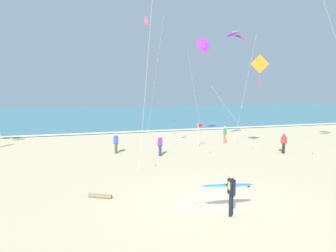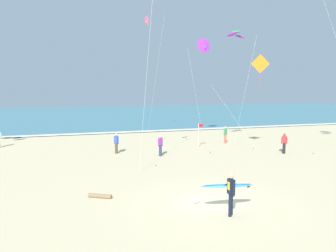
{
  "view_description": "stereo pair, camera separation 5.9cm",
  "coord_description": "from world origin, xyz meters",
  "px_view_note": "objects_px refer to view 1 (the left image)",
  "views": [
    {
      "loc": [
        -6.41,
        -12.86,
        4.97
      ],
      "look_at": [
        -0.7,
        4.08,
        3.02
      ],
      "focal_mm": 35.86,
      "sensor_mm": 36.0,
      "label": 1
    },
    {
      "loc": [
        -6.35,
        -12.88,
        4.97
      ],
      "look_at": [
        -0.7,
        4.08,
        3.02
      ],
      "focal_mm": 35.86,
      "sensor_mm": 36.0,
      "label": 2
    }
  ],
  "objects_px": {
    "kite_arc_emerald_mid": "(236,35)",
    "bystander_red_top": "(284,143)",
    "beach_ball": "(196,200)",
    "driftwood_log": "(100,196)",
    "kite_delta_rose_low": "(147,21)",
    "kite_diamond_amber_distant": "(259,66)",
    "bystander_blue_top": "(116,143)",
    "bystander_purple_top": "(160,145)",
    "kite_delta_violet_far": "(203,46)",
    "lifeguard_flag": "(199,133)",
    "surfer_lead": "(230,189)",
    "bystander_green_top": "(225,135)"
  },
  "relations": [
    {
      "from": "bystander_purple_top",
      "to": "beach_ball",
      "type": "relative_size",
      "value": 5.68
    },
    {
      "from": "kite_delta_violet_far",
      "to": "kite_diamond_amber_distant",
      "type": "height_order",
      "value": "kite_delta_violet_far"
    },
    {
      "from": "kite_arc_emerald_mid",
      "to": "bystander_red_top",
      "type": "bearing_deg",
      "value": -61.67
    },
    {
      "from": "kite_arc_emerald_mid",
      "to": "beach_ball",
      "type": "bearing_deg",
      "value": -125.65
    },
    {
      "from": "kite_delta_rose_low",
      "to": "bystander_green_top",
      "type": "height_order",
      "value": "kite_delta_rose_low"
    },
    {
      "from": "surfer_lead",
      "to": "kite_delta_violet_far",
      "type": "distance_m",
      "value": 22.53
    },
    {
      "from": "lifeguard_flag",
      "to": "driftwood_log",
      "type": "bearing_deg",
      "value": -131.54
    },
    {
      "from": "bystander_red_top",
      "to": "bystander_blue_top",
      "type": "bearing_deg",
      "value": 161.62
    },
    {
      "from": "kite_arc_emerald_mid",
      "to": "kite_delta_rose_low",
      "type": "bearing_deg",
      "value": 114.37
    },
    {
      "from": "beach_ball",
      "to": "bystander_red_top",
      "type": "bearing_deg",
      "value": 37.35
    },
    {
      "from": "driftwood_log",
      "to": "bystander_red_top",
      "type": "bearing_deg",
      "value": 23.15
    },
    {
      "from": "kite_diamond_amber_distant",
      "to": "bystander_purple_top",
      "type": "distance_m",
      "value": 9.7
    },
    {
      "from": "bystander_green_top",
      "to": "lifeguard_flag",
      "type": "xyz_separation_m",
      "value": [
        -3.21,
        -1.25,
        0.45
      ]
    },
    {
      "from": "kite_diamond_amber_distant",
      "to": "lifeguard_flag",
      "type": "height_order",
      "value": "kite_diamond_amber_distant"
    },
    {
      "from": "surfer_lead",
      "to": "bystander_blue_top",
      "type": "bearing_deg",
      "value": 98.36
    },
    {
      "from": "surfer_lead",
      "to": "kite_diamond_amber_distant",
      "type": "bearing_deg",
      "value": 52.33
    },
    {
      "from": "bystander_green_top",
      "to": "beach_ball",
      "type": "xyz_separation_m",
      "value": [
        -9.11,
        -14.36,
        -0.67
      ]
    },
    {
      "from": "surfer_lead",
      "to": "kite_diamond_amber_distant",
      "type": "relative_size",
      "value": 0.3
    },
    {
      "from": "bystander_blue_top",
      "to": "bystander_green_top",
      "type": "relative_size",
      "value": 1.0
    },
    {
      "from": "bystander_blue_top",
      "to": "beach_ball",
      "type": "xyz_separation_m",
      "value": [
        1.32,
        -12.59,
        -0.67
      ]
    },
    {
      "from": "bystander_blue_top",
      "to": "driftwood_log",
      "type": "bearing_deg",
      "value": -103.67
    },
    {
      "from": "kite_delta_rose_low",
      "to": "bystander_purple_top",
      "type": "height_order",
      "value": "kite_delta_rose_low"
    },
    {
      "from": "beach_ball",
      "to": "driftwood_log",
      "type": "xyz_separation_m",
      "value": [
        -3.89,
        2.06,
        -0.04
      ]
    },
    {
      "from": "kite_delta_violet_far",
      "to": "bystander_purple_top",
      "type": "bearing_deg",
      "value": -132.74
    },
    {
      "from": "bystander_green_top",
      "to": "bystander_purple_top",
      "type": "bearing_deg",
      "value": -152.9
    },
    {
      "from": "surfer_lead",
      "to": "beach_ball",
      "type": "distance_m",
      "value": 1.99
    },
    {
      "from": "kite_diamond_amber_distant",
      "to": "bystander_red_top",
      "type": "bearing_deg",
      "value": -25.6
    },
    {
      "from": "driftwood_log",
      "to": "bystander_green_top",
      "type": "bearing_deg",
      "value": 43.43
    },
    {
      "from": "kite_diamond_amber_distant",
      "to": "beach_ball",
      "type": "xyz_separation_m",
      "value": [
        -9.22,
        -9.36,
        -6.6
      ]
    },
    {
      "from": "bystander_purple_top",
      "to": "bystander_blue_top",
      "type": "bearing_deg",
      "value": 145.17
    },
    {
      "from": "kite_delta_violet_far",
      "to": "beach_ball",
      "type": "xyz_separation_m",
      "value": [
        -8.45,
        -17.9,
        -9.16
      ]
    },
    {
      "from": "beach_ball",
      "to": "bystander_blue_top",
      "type": "bearing_deg",
      "value": 96.0
    },
    {
      "from": "kite_delta_violet_far",
      "to": "kite_diamond_amber_distant",
      "type": "bearing_deg",
      "value": -84.81
    },
    {
      "from": "bystander_red_top",
      "to": "lifeguard_flag",
      "type": "relative_size",
      "value": 0.76
    },
    {
      "from": "kite_delta_violet_far",
      "to": "kite_delta_rose_low",
      "type": "relative_size",
      "value": 0.77
    },
    {
      "from": "bystander_purple_top",
      "to": "lifeguard_flag",
      "type": "bearing_deg",
      "value": 31.08
    },
    {
      "from": "kite_delta_violet_far",
      "to": "bystander_purple_top",
      "type": "distance_m",
      "value": 13.15
    },
    {
      "from": "kite_arc_emerald_mid",
      "to": "kite_diamond_amber_distant",
      "type": "height_order",
      "value": "kite_arc_emerald_mid"
    },
    {
      "from": "kite_delta_violet_far",
      "to": "lifeguard_flag",
      "type": "xyz_separation_m",
      "value": [
        -2.55,
        -4.8,
        -8.03
      ]
    },
    {
      "from": "bystander_red_top",
      "to": "driftwood_log",
      "type": "bearing_deg",
      "value": -156.85
    },
    {
      "from": "kite_arc_emerald_mid",
      "to": "kite_diamond_amber_distant",
      "type": "distance_m",
      "value": 4.21
    },
    {
      "from": "kite_delta_rose_low",
      "to": "kite_diamond_amber_distant",
      "type": "height_order",
      "value": "kite_delta_rose_low"
    },
    {
      "from": "kite_diamond_amber_distant",
      "to": "bystander_blue_top",
      "type": "bearing_deg",
      "value": 162.98
    },
    {
      "from": "bystander_purple_top",
      "to": "kite_delta_rose_low",
      "type": "bearing_deg",
      "value": 79.05
    },
    {
      "from": "bystander_purple_top",
      "to": "kite_diamond_amber_distant",
      "type": "bearing_deg",
      "value": -8.78
    },
    {
      "from": "bystander_blue_top",
      "to": "bystander_red_top",
      "type": "xyz_separation_m",
      "value": [
        12.41,
        -4.12,
        0.0
      ]
    },
    {
      "from": "kite_arc_emerald_mid",
      "to": "bystander_green_top",
      "type": "height_order",
      "value": "kite_arc_emerald_mid"
    },
    {
      "from": "bystander_purple_top",
      "to": "beach_ball",
      "type": "xyz_separation_m",
      "value": [
        -1.63,
        -10.53,
        -0.67
      ]
    },
    {
      "from": "kite_delta_violet_far",
      "to": "kite_diamond_amber_distant",
      "type": "distance_m",
      "value": 8.95
    },
    {
      "from": "beach_ball",
      "to": "driftwood_log",
      "type": "distance_m",
      "value": 4.4
    }
  ]
}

